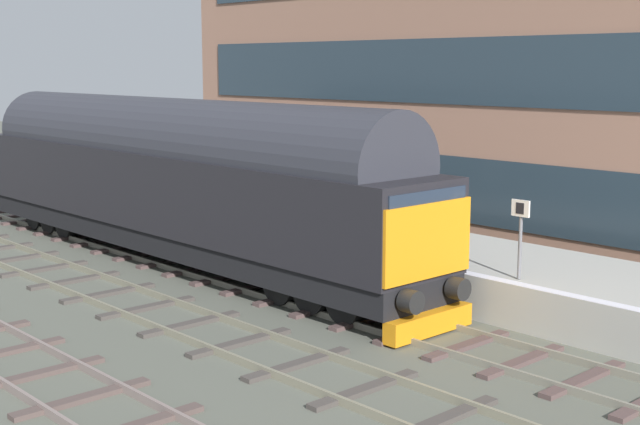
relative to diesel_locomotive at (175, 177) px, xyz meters
name	(u,v)px	position (x,y,z in m)	size (l,w,h in m)	color
ground_plane	(279,292)	(0.00, -4.51, -2.49)	(140.00, 140.00, 0.00)	#56594E
track_main	(279,290)	(0.00, -4.51, -2.43)	(2.50, 60.00, 0.15)	gray
track_adjacent_west	(168,315)	(-3.24, -4.51, -2.43)	(2.50, 60.00, 0.15)	gray
track_adjacent_far_west	(3,352)	(-7.03, -4.51, -2.43)	(2.50, 60.00, 0.15)	gray
station_platform	(379,252)	(3.60, -4.51, -1.98)	(4.00, 44.00, 1.01)	#A5A59E
station_building	(544,18)	(9.29, -5.75, 4.49)	(4.47, 28.78, 13.94)	#996D57
diesel_locomotive	(175,177)	(0.00, 0.00, 0.00)	(2.74, 19.04, 4.68)	black
platform_number_sign	(520,226)	(2.10, -10.10, -0.31)	(0.10, 0.44, 1.74)	slate
waiting_passenger	(333,193)	(3.36, -2.92, -0.49)	(0.43, 0.49, 1.64)	#2A3740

